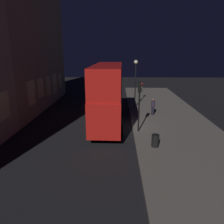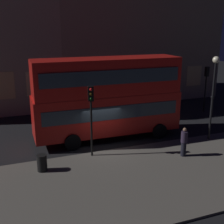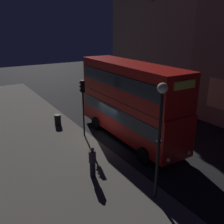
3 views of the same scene
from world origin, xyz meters
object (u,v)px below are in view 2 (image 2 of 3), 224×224
street_lamp (214,83)px  traffic_light_near_kerb (91,107)px  pedestrian (184,142)px  litter_bin (42,163)px  double_decker_bus (107,95)px  traffic_light_far_side (206,80)px

street_lamp → traffic_light_near_kerb: bearing=178.2°
traffic_light_near_kerb → street_lamp: bearing=9.5°
pedestrian → litter_bin: size_ratio=1.95×
street_lamp → pedestrian: street_lamp is taller
double_decker_bus → litter_bin: 6.67m
traffic_light_far_side → pedestrian: 10.78m
street_lamp → litter_bin: size_ratio=6.20×
pedestrian → litter_bin: 8.22m
traffic_light_near_kerb → litter_bin: size_ratio=4.65×
double_decker_bus → traffic_light_far_side: 10.85m
traffic_light_near_kerb → litter_bin: 4.10m
litter_bin → pedestrian: bearing=-7.3°
traffic_light_near_kerb → litter_bin: traffic_light_near_kerb is taller
pedestrian → double_decker_bus: bearing=169.8°
traffic_light_near_kerb → street_lamp: street_lamp is taller
traffic_light_far_side → street_lamp: (-4.11, -6.01, 1.06)m
traffic_light_far_side → street_lamp: size_ratio=0.73×
double_decker_bus → pedestrian: bearing=-55.1°
street_lamp → pedestrian: size_ratio=3.18×
double_decker_bus → traffic_light_near_kerb: 3.33m
street_lamp → pedestrian: bearing=-151.8°
litter_bin → street_lamp: bearing=3.3°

